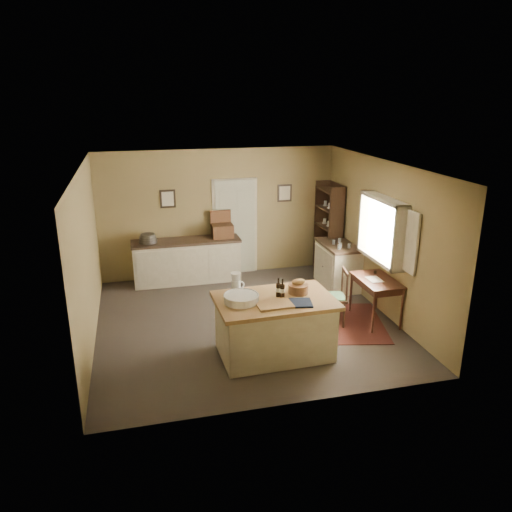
{
  "coord_description": "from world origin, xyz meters",
  "views": [
    {
      "loc": [
        -1.72,
        -7.7,
        3.81
      ],
      "look_at": [
        0.22,
        0.1,
        1.15
      ],
      "focal_mm": 35.0,
      "sensor_mm": 36.0,
      "label": 1
    }
  ],
  "objects": [
    {
      "name": "ground",
      "position": [
        0.0,
        0.0,
        0.0
      ],
      "size": [
        5.0,
        5.0,
        0.0
      ],
      "primitive_type": "plane",
      "color": "#4B4139",
      "rests_on": "ground"
    },
    {
      "name": "wall_back",
      "position": [
        0.0,
        2.5,
        1.35
      ],
      "size": [
        5.0,
        0.1,
        2.7
      ],
      "primitive_type": "cube",
      "color": "olive",
      "rests_on": "ground"
    },
    {
      "name": "wall_front",
      "position": [
        0.0,
        -2.5,
        1.35
      ],
      "size": [
        5.0,
        0.1,
        2.7
      ],
      "primitive_type": "cube",
      "color": "olive",
      "rests_on": "ground"
    },
    {
      "name": "wall_left",
      "position": [
        -2.5,
        0.0,
        1.35
      ],
      "size": [
        0.1,
        5.0,
        2.7
      ],
      "primitive_type": "cube",
      "color": "olive",
      "rests_on": "ground"
    },
    {
      "name": "wall_right",
      "position": [
        2.5,
        0.0,
        1.35
      ],
      "size": [
        0.1,
        5.0,
        2.7
      ],
      "primitive_type": "cube",
      "color": "olive",
      "rests_on": "ground"
    },
    {
      "name": "ceiling",
      "position": [
        0.0,
        0.0,
        2.7
      ],
      "size": [
        5.0,
        5.0,
        0.0
      ],
      "primitive_type": "plane",
      "color": "silver",
      "rests_on": "wall_back"
    },
    {
      "name": "door",
      "position": [
        0.35,
        2.47,
        1.05
      ],
      "size": [
        0.97,
        0.06,
        2.11
      ],
      "primitive_type": "cube",
      "color": "#ACAA91",
      "rests_on": "ground"
    },
    {
      "name": "framed_prints",
      "position": [
        0.2,
        2.48,
        1.72
      ],
      "size": [
        2.82,
        0.02,
        0.38
      ],
      "color": "black",
      "rests_on": "ground"
    },
    {
      "name": "window",
      "position": [
        2.42,
        -0.2,
        1.55
      ],
      "size": [
        0.25,
        1.99,
        1.12
      ],
      "color": "beige",
      "rests_on": "ground"
    },
    {
      "name": "work_island",
      "position": [
        0.17,
        -1.21,
        0.48
      ],
      "size": [
        1.77,
        1.19,
        1.2
      ],
      "rotation": [
        0.0,
        0.0,
        0.03
      ],
      "color": "beige",
      "rests_on": "ground"
    },
    {
      "name": "sideboard",
      "position": [
        -0.74,
        2.2,
        0.48
      ],
      "size": [
        2.22,
        0.63,
        1.18
      ],
      "color": "beige",
      "rests_on": "ground"
    },
    {
      "name": "rug",
      "position": [
        1.75,
        -0.5,
        0.0
      ],
      "size": [
        1.43,
        1.81,
        0.01
      ],
      "primitive_type": "cube",
      "rotation": [
        0.0,
        0.0,
        -0.23
      ],
      "color": "#571B18",
      "rests_on": "ground"
    },
    {
      "name": "writing_desk",
      "position": [
        2.2,
        -0.5,
        0.67
      ],
      "size": [
        0.59,
        0.97,
        0.82
      ],
      "color": "#351A11",
      "rests_on": "ground"
    },
    {
      "name": "desk_chair",
      "position": [
        1.41,
        -0.45,
        0.48
      ],
      "size": [
        0.53,
        0.53,
        0.96
      ],
      "primitive_type": null,
      "rotation": [
        0.0,
        0.0,
        -0.2
      ],
      "color": "#321F15",
      "rests_on": "ground"
    },
    {
      "name": "right_cabinet",
      "position": [
        2.2,
        1.18,
        0.46
      ],
      "size": [
        0.63,
        1.13,
        0.99
      ],
      "color": "beige",
      "rests_on": "ground"
    },
    {
      "name": "shelving_unit",
      "position": [
        2.35,
        2.0,
        0.98
      ],
      "size": [
        0.34,
        0.89,
        1.97
      ],
      "color": "#321F15",
      "rests_on": "ground"
    }
  ]
}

